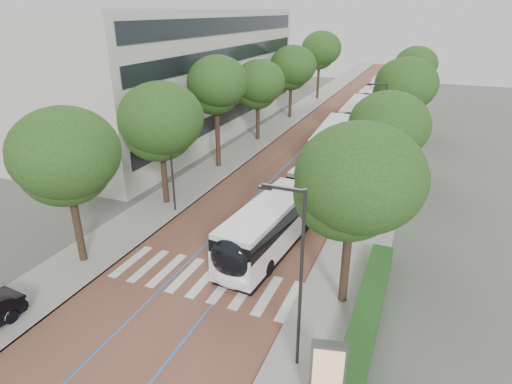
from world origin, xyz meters
TOP-DOWN VIEW (x-y plane):
  - ground at (0.00, 0.00)m, footprint 160.00×160.00m
  - road at (0.00, 40.00)m, footprint 11.00×140.00m
  - sidewalk_left at (-7.50, 40.00)m, footprint 4.00×140.00m
  - sidewalk_right at (7.50, 40.00)m, footprint 4.00×140.00m
  - kerb_left at (-5.60, 40.00)m, footprint 0.20×140.00m
  - kerb_right at (5.60, 40.00)m, footprint 0.20×140.00m
  - zebra_crossing at (0.20, 1.00)m, footprint 10.55×3.60m
  - lane_line_left at (-1.60, 40.00)m, footprint 0.12×126.00m
  - lane_line_right at (1.60, 40.00)m, footprint 0.12×126.00m
  - office_building at (-19.47, 28.00)m, footprint 18.11×40.00m
  - hedge at (9.10, 0.00)m, footprint 1.20×14.00m
  - streetlight_near at (6.62, -3.00)m, footprint 1.82×0.20m
  - streetlight_far at (6.62, 22.00)m, footprint 1.82×0.20m
  - lamp_post_left at (-6.10, 8.00)m, footprint 0.14×0.14m
  - trees_left at (-7.50, 26.92)m, footprint 6.43×61.12m
  - trees_right at (7.70, 20.83)m, footprint 6.01×47.64m
  - lead_bus at (2.72, 8.95)m, footprint 4.09×18.54m
  - bus_queued_0 at (1.76, 24.84)m, footprint 3.15×12.51m
  - bus_queued_1 at (1.91, 37.69)m, footprint 2.77×12.44m
  - bus_queued_2 at (2.11, 50.91)m, footprint 2.88×12.46m
  - bus_queued_3 at (1.94, 64.02)m, footprint 2.57×12.40m
  - ad_panel at (8.37, -4.41)m, footprint 1.38×0.65m

SIDE VIEW (x-z plane):
  - ground at x=0.00m, z-range 0.00..0.00m
  - road at x=0.00m, z-range 0.00..0.02m
  - lane_line_left at x=-1.60m, z-range 0.02..0.03m
  - lane_line_right at x=1.60m, z-range 0.02..0.03m
  - zebra_crossing at x=0.20m, z-range 0.02..0.03m
  - sidewalk_left at x=-7.50m, z-range 0.00..0.12m
  - sidewalk_right at x=7.50m, z-range 0.00..0.12m
  - kerb_left at x=-5.60m, z-range -0.01..0.13m
  - kerb_right at x=5.60m, z-range -0.01..0.13m
  - hedge at x=9.10m, z-range 0.12..0.92m
  - ad_panel at x=8.37m, z-range 0.19..2.95m
  - bus_queued_0 at x=1.76m, z-range 0.02..3.22m
  - bus_queued_1 at x=1.91m, z-range 0.02..3.22m
  - bus_queued_2 at x=2.11m, z-range 0.02..3.22m
  - bus_queued_3 at x=1.94m, z-range 0.02..3.22m
  - lead_bus at x=2.72m, z-range 0.03..3.23m
  - lamp_post_left at x=-6.10m, z-range 0.12..8.12m
  - streetlight_near at x=6.62m, z-range 0.82..8.82m
  - streetlight_far at x=6.62m, z-range 0.82..8.82m
  - trees_right at x=7.70m, z-range 1.82..11.10m
  - trees_left at x=-7.50m, z-range 1.53..11.80m
  - office_building at x=-19.47m, z-range 0.00..14.00m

